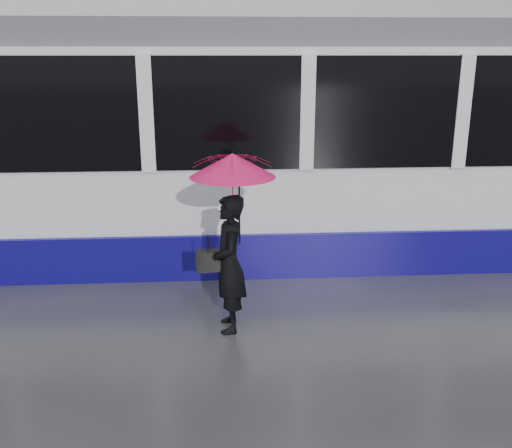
{
  "coord_description": "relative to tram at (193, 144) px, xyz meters",
  "views": [
    {
      "loc": [
        -0.27,
        -5.9,
        2.93
      ],
      "look_at": [
        0.14,
        0.17,
        1.1
      ],
      "focal_mm": 40.0,
      "sensor_mm": 36.0,
      "label": 1
    }
  ],
  "objects": [
    {
      "name": "ground",
      "position": [
        0.64,
        -2.5,
        -1.64
      ],
      "size": [
        90.0,
        90.0,
        0.0
      ],
      "primitive_type": "plane",
      "color": "#2A2A2F",
      "rests_on": "ground"
    },
    {
      "name": "rails",
      "position": [
        0.64,
        -0.0,
        -1.63
      ],
      "size": [
        34.0,
        1.51,
        0.02
      ],
      "color": "#3F3D38",
      "rests_on": "ground"
    },
    {
      "name": "tram",
      "position": [
        0.0,
        0.0,
        0.0
      ],
      "size": [
        26.0,
        2.56,
        3.35
      ],
      "color": "white",
      "rests_on": "ground"
    },
    {
      "name": "woman",
      "position": [
        0.47,
        -2.67,
        -0.88
      ],
      "size": [
        0.4,
        0.57,
        1.52
      ],
      "primitive_type": "imported",
      "rotation": [
        0.0,
        0.0,
        -1.51
      ],
      "color": "black",
      "rests_on": "ground"
    },
    {
      "name": "umbrella",
      "position": [
        0.52,
        -2.67,
        0.02
      ],
      "size": [
        0.94,
        0.94,
        1.02
      ],
      "rotation": [
        0.0,
        0.0,
        0.06
      ],
      "color": "#FF1577",
      "rests_on": "ground"
    },
    {
      "name": "handbag",
      "position": [
        0.25,
        -2.65,
        -0.84
      ],
      "size": [
        0.28,
        0.13,
        0.41
      ],
      "rotation": [
        0.0,
        0.0,
        0.06
      ],
      "color": "black",
      "rests_on": "ground"
    }
  ]
}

